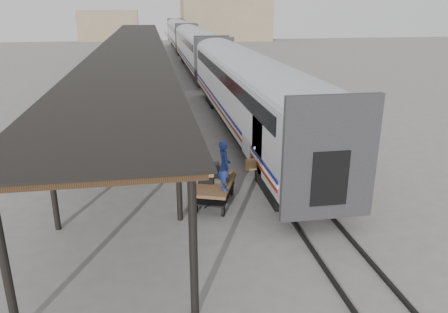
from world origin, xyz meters
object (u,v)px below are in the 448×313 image
object	(u,v)px
baggage_cart	(215,188)
luggage_tug	(160,88)
porter	(224,166)
pedestrian	(142,99)

from	to	relation	value
baggage_cart	luggage_tug	size ratio (longest dim) A/B	1.57
baggage_cart	porter	bearing A→B (deg)	-49.07
baggage_cart	porter	xyz separation A→B (m)	(0.25, -0.65, 1.12)
luggage_tug	porter	bearing A→B (deg)	-63.40
baggage_cart	luggage_tug	xyz separation A→B (m)	(-1.44, 21.48, -0.05)
baggage_cart	pedestrian	bearing A→B (deg)	119.90
baggage_cart	porter	world-z (taller)	porter
luggage_tug	porter	size ratio (longest dim) A/B	0.94
porter	pedestrian	world-z (taller)	porter
luggage_tug	porter	xyz separation A→B (m)	(1.69, -22.13, 1.17)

